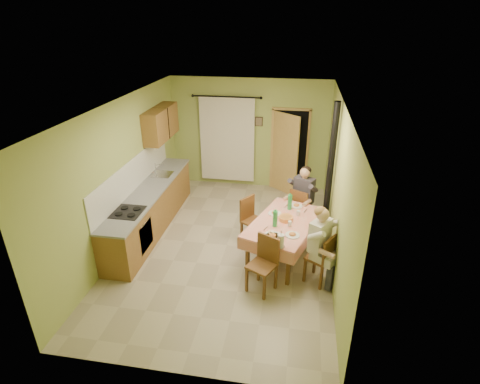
% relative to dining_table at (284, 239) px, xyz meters
% --- Properties ---
extents(floor, '(4.00, 6.00, 0.01)m').
position_rel_dining_table_xyz_m(floor, '(-1.13, 0.19, -0.38)').
color(floor, tan).
rests_on(floor, ground).
extents(room_shell, '(4.04, 6.04, 2.82)m').
position_rel_dining_table_xyz_m(room_shell, '(-1.13, 0.19, 1.44)').
color(room_shell, '#A3B55D').
rests_on(room_shell, ground).
extents(kitchen_run, '(0.64, 3.64, 1.56)m').
position_rel_dining_table_xyz_m(kitchen_run, '(-2.83, 0.59, 0.10)').
color(kitchen_run, brown).
rests_on(kitchen_run, ground).
extents(upper_cabinets, '(0.35, 1.40, 0.70)m').
position_rel_dining_table_xyz_m(upper_cabinets, '(-2.95, 1.89, 1.57)').
color(upper_cabinets, brown).
rests_on(upper_cabinets, room_shell).
extents(curtain, '(1.70, 0.07, 2.22)m').
position_rel_dining_table_xyz_m(curtain, '(-1.68, 3.09, 0.88)').
color(curtain, black).
rests_on(curtain, ground).
extents(doorway, '(0.96, 0.58, 2.15)m').
position_rel_dining_table_xyz_m(doorway, '(-0.12, 3.03, 0.67)').
color(doorway, black).
rests_on(doorway, ground).
extents(dining_table, '(1.54, 1.97, 0.76)m').
position_rel_dining_table_xyz_m(dining_table, '(0.00, 0.00, 0.00)').
color(dining_table, '#E58C7A').
rests_on(dining_table, ground).
extents(tableware, '(0.64, 1.65, 0.33)m').
position_rel_dining_table_xyz_m(tableware, '(-0.02, -0.10, 0.45)').
color(tableware, white).
rests_on(tableware, dining_table).
extents(chair_far, '(0.54, 0.54, 0.96)m').
position_rel_dining_table_xyz_m(chair_far, '(0.30, 1.06, -0.09)').
color(chair_far, brown).
rests_on(chair_far, ground).
extents(chair_near, '(0.55, 0.55, 0.96)m').
position_rel_dining_table_xyz_m(chair_near, '(-0.29, -1.01, -0.09)').
color(chair_near, brown).
rests_on(chair_near, ground).
extents(chair_right, '(0.52, 0.52, 0.93)m').
position_rel_dining_table_xyz_m(chair_right, '(0.64, -0.64, -0.09)').
color(chair_right, brown).
rests_on(chair_right, ground).
extents(chair_left, '(0.55, 0.55, 0.96)m').
position_rel_dining_table_xyz_m(chair_left, '(-0.63, 0.40, -0.09)').
color(chair_left, brown).
rests_on(chair_left, ground).
extents(man_far, '(0.65, 0.62, 1.39)m').
position_rel_dining_table_xyz_m(man_far, '(0.31, 1.07, 0.50)').
color(man_far, '#38333D').
rests_on(man_far, chair_far).
extents(man_right, '(0.63, 0.65, 1.39)m').
position_rel_dining_table_xyz_m(man_right, '(0.63, -0.64, 0.50)').
color(man_right, silver).
rests_on(man_right, chair_right).
extents(stove_flue, '(0.24, 0.24, 2.80)m').
position_rel_dining_table_xyz_m(stove_flue, '(0.77, 0.79, 0.64)').
color(stove_flue, black).
rests_on(stove_flue, ground).
extents(picture_back, '(0.19, 0.03, 0.23)m').
position_rel_dining_table_xyz_m(picture_back, '(-0.88, 3.16, 1.37)').
color(picture_back, black).
rests_on(picture_back, room_shell).
extents(picture_right, '(0.03, 0.31, 0.21)m').
position_rel_dining_table_xyz_m(picture_right, '(0.84, 1.39, 1.47)').
color(picture_right, brown).
rests_on(picture_right, room_shell).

